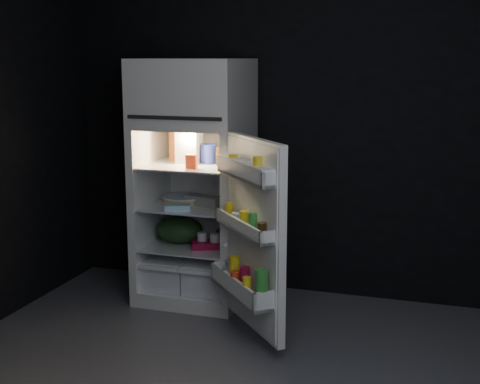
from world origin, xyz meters
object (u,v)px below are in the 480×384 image
(fridge_door, at_px, (251,237))
(milk_jug, at_px, (189,147))
(yogurt_tray, at_px, (210,245))
(refrigerator, at_px, (195,173))
(egg_carton, at_px, (204,201))

(fridge_door, relative_size, milk_jug, 5.08)
(yogurt_tray, bearing_deg, fridge_door, -73.28)
(refrigerator, relative_size, yogurt_tray, 6.84)
(refrigerator, relative_size, milk_jug, 7.42)
(milk_jug, relative_size, egg_carton, 0.84)
(refrigerator, xyz_separation_m, yogurt_tray, (0.15, -0.12, -0.50))
(fridge_door, xyz_separation_m, yogurt_tray, (-0.48, 0.54, -0.24))
(fridge_door, height_order, yogurt_tray, fridge_door)
(refrigerator, distance_m, milk_jug, 0.20)
(milk_jug, height_order, yogurt_tray, milk_jug)
(milk_jug, bearing_deg, egg_carton, -24.76)
(refrigerator, height_order, fridge_door, refrigerator)
(milk_jug, bearing_deg, fridge_door, -47.17)
(refrigerator, distance_m, egg_carton, 0.22)
(fridge_door, relative_size, egg_carton, 4.26)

